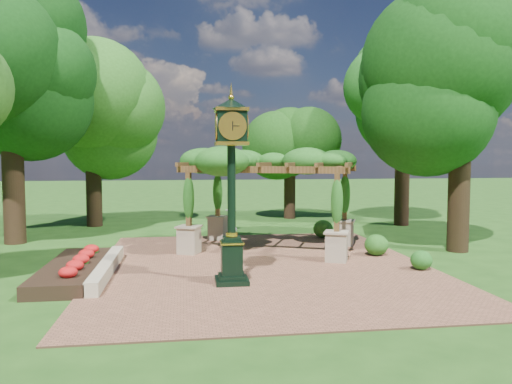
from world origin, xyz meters
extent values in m
plane|color=#1E4714|center=(0.00, 0.00, 0.00)|extent=(120.00, 120.00, 0.00)
cube|color=brown|center=(0.00, 1.00, 0.02)|extent=(10.00, 12.00, 0.04)
cube|color=#C6B793|center=(-4.60, 0.50, 0.20)|extent=(0.35, 5.00, 0.40)
cube|color=red|center=(-5.50, 0.50, 0.18)|extent=(1.50, 5.00, 0.36)
cube|color=black|center=(-1.16, -1.04, 0.10)|extent=(0.87, 0.87, 0.13)
cube|color=black|center=(-1.16, -1.04, 0.69)|extent=(0.55, 0.55, 0.97)
cube|color=gold|center=(-1.16, -1.04, 1.12)|extent=(0.61, 0.61, 0.04)
cylinder|color=black|center=(-1.16, -1.04, 2.53)|extent=(0.22, 0.22, 2.49)
cube|color=black|center=(-1.16, -1.04, 4.15)|extent=(0.76, 0.76, 0.76)
cylinder|color=beige|center=(-1.17, -1.43, 4.15)|extent=(0.65, 0.04, 0.65)
cone|color=black|center=(-1.16, -1.04, 4.75)|extent=(0.98, 0.98, 0.27)
sphere|color=gold|center=(-1.16, -1.04, 4.91)|extent=(0.15, 0.15, 0.15)
cube|color=tan|center=(-2.24, 3.22, 0.50)|extent=(0.86, 0.86, 0.91)
cube|color=brown|center=(-2.24, 3.22, 1.94)|extent=(0.21, 0.21, 1.87)
cube|color=tan|center=(2.42, 1.24, 0.50)|extent=(0.86, 0.86, 0.91)
cube|color=brown|center=(2.42, 1.24, 1.94)|extent=(0.21, 0.21, 1.87)
cube|color=tan|center=(-1.05, 6.02, 0.50)|extent=(0.86, 0.86, 0.91)
cube|color=brown|center=(-1.05, 6.02, 1.94)|extent=(0.21, 0.21, 1.87)
cube|color=tan|center=(3.61, 4.04, 0.50)|extent=(0.86, 0.86, 0.91)
cube|color=brown|center=(3.61, 4.04, 1.94)|extent=(0.21, 0.21, 1.87)
cube|color=brown|center=(0.09, 2.23, 2.96)|extent=(5.46, 2.43, 0.22)
cube|color=brown|center=(1.28, 5.03, 2.96)|extent=(5.46, 2.43, 0.22)
ellipsoid|color=#1F5719|center=(0.69, 3.63, 3.23)|extent=(6.83, 5.65, 1.01)
cube|color=gray|center=(-0.26, 8.83, 0.05)|extent=(0.54, 0.54, 0.10)
cylinder|color=gray|center=(-0.26, 8.83, 0.48)|extent=(0.27, 0.27, 0.86)
cylinder|color=gray|center=(-0.26, 8.83, 0.92)|extent=(0.51, 0.51, 0.05)
ellipsoid|color=#1E5919|center=(4.55, -0.29, 0.33)|extent=(0.78, 0.78, 0.57)
ellipsoid|color=#225818|center=(4.05, 1.95, 0.40)|extent=(1.04, 1.04, 0.72)
ellipsoid|color=#2C641D|center=(3.29, 5.83, 0.41)|extent=(0.90, 0.90, 0.73)
cylinder|color=#342215|center=(-8.94, 6.46, 1.98)|extent=(0.81, 0.81, 3.97)
ellipsoid|color=#0E350D|center=(-8.94, 6.46, 7.10)|extent=(4.98, 4.98, 6.26)
cylinder|color=black|center=(-6.73, 11.08, 1.65)|extent=(0.75, 0.75, 3.30)
ellipsoid|color=#265B1A|center=(-6.73, 11.08, 5.90)|extent=(4.86, 4.86, 5.20)
cylinder|color=#341F14|center=(3.37, 12.78, 1.27)|extent=(0.63, 0.63, 2.53)
ellipsoid|color=#163F0F|center=(3.37, 12.78, 4.54)|extent=(3.81, 3.81, 4.00)
cylinder|color=black|center=(8.29, 9.30, 1.93)|extent=(0.72, 0.72, 3.87)
ellipsoid|color=#1E5E1A|center=(8.29, 9.30, 6.92)|extent=(4.65, 4.65, 6.11)
cylinder|color=black|center=(7.29, 2.44, 1.74)|extent=(0.75, 0.75, 3.48)
ellipsoid|color=#103B0E|center=(7.29, 2.44, 6.24)|extent=(5.31, 5.31, 5.50)
camera|label=1|loc=(-2.40, -14.00, 3.37)|focal=35.00mm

